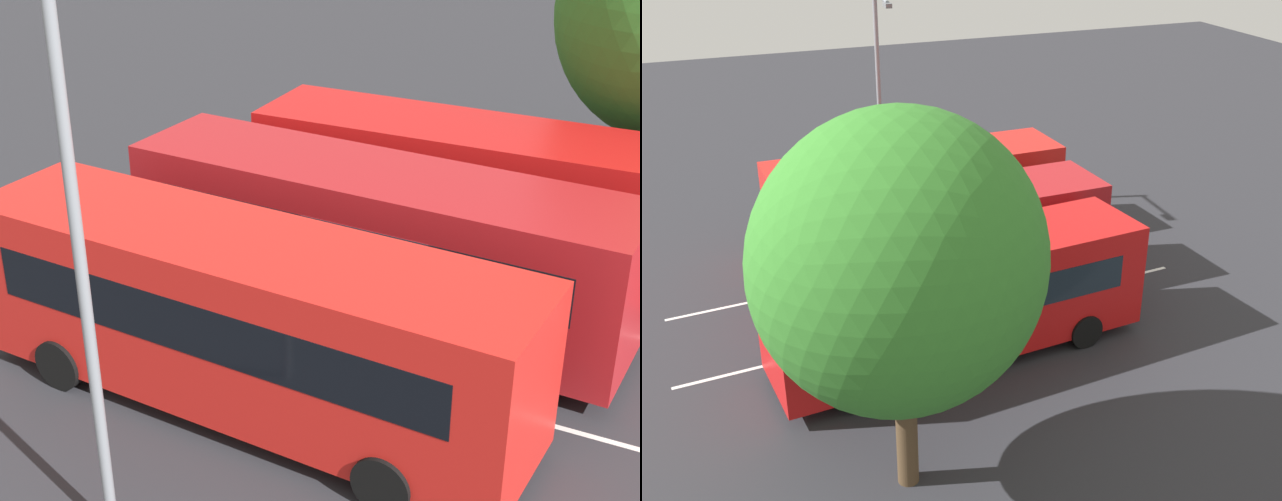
# 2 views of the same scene
# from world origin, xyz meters

# --- Properties ---
(ground_plane) EXTENTS (72.12, 72.12, 0.00)m
(ground_plane) POSITION_xyz_m (0.00, 0.00, 0.00)
(ground_plane) COLOR #2B2B30
(bus_far_left) EXTENTS (9.94, 3.34, 3.10)m
(bus_far_left) POSITION_xyz_m (-0.33, -3.40, 1.71)
(bus_far_left) COLOR red
(bus_far_left) RESTS_ON ground
(bus_center_left) EXTENTS (9.83, 2.81, 3.10)m
(bus_center_left) POSITION_xyz_m (0.40, -0.11, 1.71)
(bus_center_left) COLOR #AD191E
(bus_center_left) RESTS_ON ground
(bus_center_right) EXTENTS (9.82, 2.77, 3.10)m
(bus_center_right) POSITION_xyz_m (0.81, 3.56, 1.71)
(bus_center_right) COLOR red
(bus_center_right) RESTS_ON ground
(pedestrian) EXTENTS (0.35, 0.35, 1.81)m
(pedestrian) POSITION_xyz_m (7.02, 2.61, 1.08)
(pedestrian) COLOR #232833
(pedestrian) RESTS_ON ground
(street_lamp) EXTENTS (0.39, 2.54, 7.79)m
(street_lamp) POSITION_xyz_m (0.58, 6.83, 4.49)
(street_lamp) COLOR gray
(street_lamp) RESTS_ON ground
(depot_tree) EXTENTS (5.51, 4.96, 7.91)m
(depot_tree) POSITION_xyz_m (-3.07, -7.51, 5.00)
(depot_tree) COLOR #4C3823
(depot_tree) RESTS_ON ground
(lane_stripe_outer_left) EXTENTS (15.00, 1.34, 0.01)m
(lane_stripe_outer_left) POSITION_xyz_m (0.00, -1.75, 0.00)
(lane_stripe_outer_left) COLOR silver
(lane_stripe_outer_left) RESTS_ON ground
(lane_stripe_inner_left) EXTENTS (15.00, 1.34, 0.01)m
(lane_stripe_inner_left) POSITION_xyz_m (0.00, 1.75, 0.00)
(lane_stripe_inner_left) COLOR silver
(lane_stripe_inner_left) RESTS_ON ground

